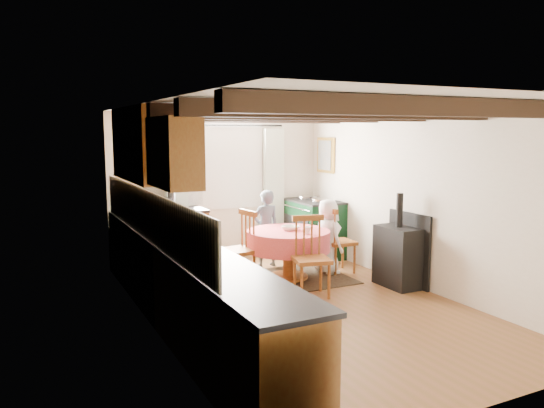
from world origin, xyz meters
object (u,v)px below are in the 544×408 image
child_far (266,228)px  child_right (328,237)px  dining_table (288,255)px  aga_range (314,228)px  cast_iron_stove (399,240)px  chair_right (339,240)px  chair_near (312,257)px  cup (307,230)px  chair_left (237,248)px

child_far → child_right: 1.01m
dining_table → child_right: bearing=2.8°
dining_table → aga_range: aga_range is taller
cast_iron_stove → child_far: size_ratio=1.06×
chair_right → aga_range: bearing=-6.8°
cast_iron_stove → child_far: bearing=122.8°
aga_range → cast_iron_stove: (0.11, -2.05, 0.15)m
chair_near → cup: 0.57m
cast_iron_stove → child_right: size_ratio=1.15×
chair_left → child_right: size_ratio=0.93×
dining_table → child_right: (0.68, 0.03, 0.20)m
dining_table → child_far: bearing=87.2°
chair_left → child_far: child_far is taller
child_far → cast_iron_stove: bearing=122.3°
chair_near → cast_iron_stove: size_ratio=0.81×
child_right → chair_near: bearing=133.9°
aga_range → cup: aga_range is taller
chair_left → child_right: 1.44m
dining_table → cup: 0.55m
chair_right → cup: 0.91m
chair_near → cup: (0.20, 0.47, 0.25)m
child_far → cup: bearing=92.5°
dining_table → chair_right: bearing=1.8°
cup → chair_left: bearing=153.2°
child_right → cup: child_right is taller
chair_left → aga_range: (1.83, 1.01, -0.03)m
child_right → cup: (-0.58, -0.38, 0.21)m
aga_range → cast_iron_stove: cast_iron_stove is taller
aga_range → cup: (-0.97, -1.44, 0.28)m
cast_iron_stove → chair_left: bearing=151.7°
chair_left → chair_right: (1.64, -0.06, -0.02)m
aga_range → cup: 1.76m
dining_table → child_right: size_ratio=1.06×
child_right → child_far: bearing=35.8°
cup → aga_range: bearing=56.0°
chair_near → chair_left: bearing=139.7°
chair_right → child_far: 1.16m
dining_table → chair_near: chair_near is taller
chair_left → aga_range: size_ratio=0.97×
dining_table → aga_range: size_ratio=1.11×
dining_table → chair_near: 0.84m
cast_iron_stove → cup: size_ratio=11.73×
chair_left → cup: chair_left is taller
chair_left → cast_iron_stove: bearing=54.7°
chair_left → chair_right: bearing=80.9°
chair_left → cast_iron_stove: 2.21m
chair_near → child_right: (0.78, 0.85, 0.04)m
dining_table → cast_iron_stove: bearing=-39.0°
chair_near → child_right: 1.15m
chair_left → cup: 0.99m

